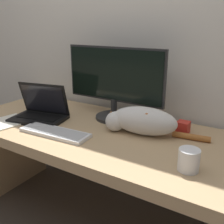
{
  "coord_description": "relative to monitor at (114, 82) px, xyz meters",
  "views": [
    {
      "loc": [
        0.87,
        -0.79,
        1.3
      ],
      "look_at": [
        0.17,
        0.34,
        0.85
      ],
      "focal_mm": 42.0,
      "sensor_mm": 36.0,
      "label": 1
    }
  ],
  "objects": [
    {
      "name": "wall_back",
      "position": [
        -0.03,
        0.23,
        0.35
      ],
      "size": [
        6.4,
        0.06,
        2.6
      ],
      "color": "silver",
      "rests_on": "ground_plane"
    },
    {
      "name": "monitor",
      "position": [
        0.0,
        0.0,
        0.0
      ],
      "size": [
        0.67,
        0.24,
        0.46
      ],
      "color": "#282828",
      "rests_on": "desk"
    },
    {
      "name": "cat",
      "position": [
        0.26,
        -0.13,
        -0.16
      ],
      "size": [
        0.57,
        0.21,
        0.16
      ],
      "rotation": [
        0.0,
        0.0,
        0.14
      ],
      "color": "silver",
      "rests_on": "desk"
    },
    {
      "name": "laptop",
      "position": [
        -0.4,
        -0.26,
        -0.2
      ],
      "size": [
        0.37,
        0.28,
        0.23
      ],
      "rotation": [
        0.0,
        0.0,
        0.2
      ],
      "color": "black",
      "rests_on": "desk"
    },
    {
      "name": "desk",
      "position": [
        -0.03,
        -0.21,
        -0.38
      ],
      "size": [
        1.71,
        0.76,
        0.71
      ],
      "color": "tan",
      "rests_on": "ground_plane"
    },
    {
      "name": "coffee_mug",
      "position": [
        0.6,
        -0.38,
        -0.19
      ],
      "size": [
        0.09,
        0.09,
        0.1
      ],
      "color": "white",
      "rests_on": "desk"
    },
    {
      "name": "paper_notepad",
      "position": [
        -0.53,
        -0.41,
        -0.24
      ],
      "size": [
        0.25,
        0.25,
        0.01
      ],
      "color": "white",
      "rests_on": "desk"
    },
    {
      "name": "small_toy",
      "position": [
        0.45,
        0.0,
        -0.21
      ],
      "size": [
        0.07,
        0.07,
        0.07
      ],
      "color": "red",
      "rests_on": "desk"
    },
    {
      "name": "external_keyboard",
      "position": [
        -0.15,
        -0.4,
        -0.23
      ],
      "size": [
        0.42,
        0.15,
        0.02
      ],
      "rotation": [
        0.0,
        0.0,
        0.06
      ],
      "color": "white",
      "rests_on": "desk"
    }
  ]
}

